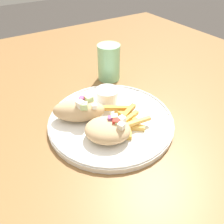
% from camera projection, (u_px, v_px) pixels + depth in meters
% --- Properties ---
extents(table, '(1.52, 1.52, 0.74)m').
position_uv_depth(table, '(108.00, 134.00, 0.62)').
color(table, brown).
rests_on(table, ground_plane).
extents(plate, '(0.32, 0.32, 0.02)m').
position_uv_depth(plate, '(112.00, 119.00, 0.56)').
color(plate, white).
rests_on(plate, table).
extents(pita_sandwich_near, '(0.13, 0.13, 0.05)m').
position_uv_depth(pita_sandwich_near, '(108.00, 130.00, 0.49)').
color(pita_sandwich_near, tan).
rests_on(pita_sandwich_near, plate).
extents(pita_sandwich_far, '(0.14, 0.12, 0.06)m').
position_uv_depth(pita_sandwich_far, '(79.00, 110.00, 0.54)').
color(pita_sandwich_far, tan).
rests_on(pita_sandwich_far, plate).
extents(fries_pile, '(0.09, 0.13, 0.02)m').
position_uv_depth(fries_pile, '(126.00, 118.00, 0.54)').
color(fries_pile, gold).
rests_on(fries_pile, plate).
extents(sauce_ramekin, '(0.06, 0.06, 0.04)m').
position_uv_depth(sauce_ramekin, '(107.00, 95.00, 0.60)').
color(sauce_ramekin, white).
rests_on(sauce_ramekin, plate).
extents(water_glass, '(0.07, 0.07, 0.12)m').
position_uv_depth(water_glass, '(109.00, 64.00, 0.71)').
color(water_glass, '#8CCC93').
rests_on(water_glass, table).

